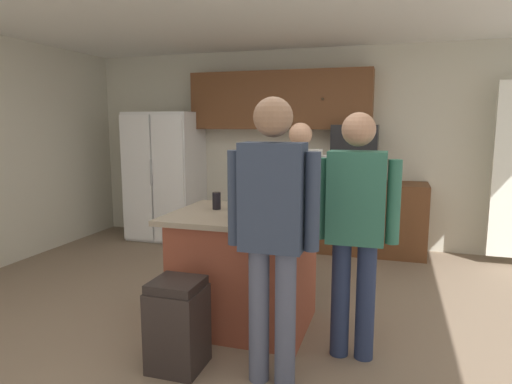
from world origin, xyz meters
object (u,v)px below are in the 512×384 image
Objects in this scene: microwave_over_range at (355,138)px; glass_stout_tall at (273,199)px; person_guest_left at (273,222)px; kitchen_island at (245,269)px; tumbler_amber at (217,201)px; person_host_foreground at (356,220)px; glass_short_whisky at (235,200)px; serving_tray at (263,212)px; glass_dark_ale at (232,210)px; person_guest_by_door at (300,197)px; refrigerator at (165,176)px; trash_bin at (178,325)px.

glass_stout_tall is (-0.48, -2.13, -0.45)m from microwave_over_range.
glass_stout_tall is (-0.28, 1.05, -0.04)m from person_guest_left.
person_guest_left is at bearing -60.05° from kitchen_island.
kitchen_island is 8.20× the size of tumbler_amber.
person_host_foreground is at bearing -73.92° from person_guest_left.
person_host_foreground reaches higher than tumbler_amber.
kitchen_island is 0.57m from glass_short_whisky.
tumbler_amber is 0.44m from serving_tray.
person_guest_left is at bearing -93.69° from microwave_over_range.
glass_short_whisky is at bearing 106.56° from glass_dark_ale.
tumbler_amber is 0.97× the size of glass_stout_tall.
serving_tray is (-0.12, -0.79, 0.01)m from person_guest_by_door.
tumbler_amber is at bearing -52.93° from refrigerator.
kitchen_island is (1.97, -2.33, -0.42)m from refrigerator.
person_guest_left is 0.79m from serving_tray.
refrigerator is 3.89m from person_guest_left.
person_host_foreground is at bearing -22.07° from glass_short_whisky.
glass_dark_ale is (-0.66, -2.66, -0.46)m from microwave_over_range.
tumbler_amber is at bearing 10.35° from person_guest_left.
person_host_foreground is at bearing -17.09° from tumbler_amber.
serving_tray is at bearing 10.29° from person_guest_by_door.
kitchen_island reaches higher than trash_bin.
tumbler_amber is (-0.91, -2.36, -0.46)m from microwave_over_range.
person_guest_by_door is 10.32× the size of glass_short_whisky.
person_guest_left is at bearing -49.33° from glass_dark_ale.
tumbler_amber reaches higher than glass_dark_ale.
refrigerator is 2.92m from glass_stout_tall.
kitchen_island is 1.05m from person_host_foreground.
kitchen_island is at bearing -104.43° from microwave_over_range.
person_guest_left reaches higher than glass_short_whisky.
refrigerator is 2.66m from microwave_over_range.
glass_stout_tall is at bearing 32.01° from glass_short_whisky.
microwave_over_range is at bearing -33.64° from person_guest_left.
glass_short_whisky is (-1.01, 0.41, 0.02)m from person_host_foreground.
glass_dark_ale is at bearing -73.44° from glass_short_whisky.
glass_stout_tall is 0.56m from glass_dark_ale.
glass_dark_ale is at bearing 13.41° from person_host_foreground.
refrigerator is at bearing 130.20° from kitchen_island.
person_guest_by_door is at bearing 72.30° from trash_bin.
kitchen_island is 7.92× the size of glass_stout_tall.
kitchen_island is (-0.63, -2.45, -0.98)m from microwave_over_range.
refrigerator is 3.60m from trash_bin.
microwave_over_range is at bearing 76.14° from glass_dark_ale.
glass_short_whisky is (1.84, -2.19, 0.11)m from refrigerator.
person_guest_left is 4.05× the size of serving_tray.
glass_stout_tall is at bearing -102.79° from microwave_over_range.
microwave_over_range is 3.97× the size of tumbler_amber.
person_guest_left is at bearing -69.60° from serving_tray.
refrigerator is at bearing 130.03° from glass_short_whisky.
glass_stout_tall reaches higher than serving_tray.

